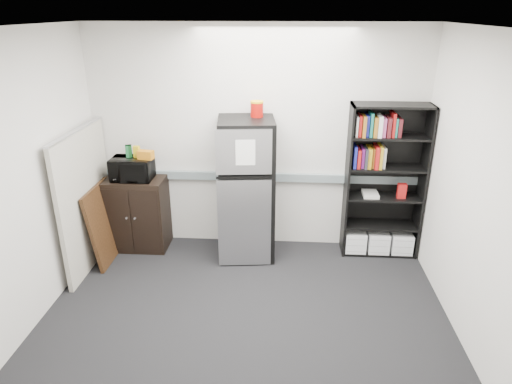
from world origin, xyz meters
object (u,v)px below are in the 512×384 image
cabinet (137,213)px  refrigerator (247,190)px  bookshelf (384,183)px  microwave (132,169)px  cubicle_partition (86,199)px

cabinet → refrigerator: 1.44m
refrigerator → bookshelf: bearing=-1.1°
cabinet → microwave: 0.59m
microwave → refrigerator: 1.40m
cabinet → refrigerator: size_ratio=0.54×
bookshelf → cabinet: size_ratio=2.02×
cubicle_partition → microwave: 0.64m
cabinet → microwave: size_ratio=1.89×
bookshelf → cubicle_partition: 3.46m
bookshelf → refrigerator: size_ratio=1.10×
microwave → refrigerator: bearing=-3.5°
cubicle_partition → cabinet: cubicle_partition is taller
cubicle_partition → microwave: size_ratio=3.35×
bookshelf → refrigerator: bookshelf is taller
cubicle_partition → refrigerator: size_ratio=0.96×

